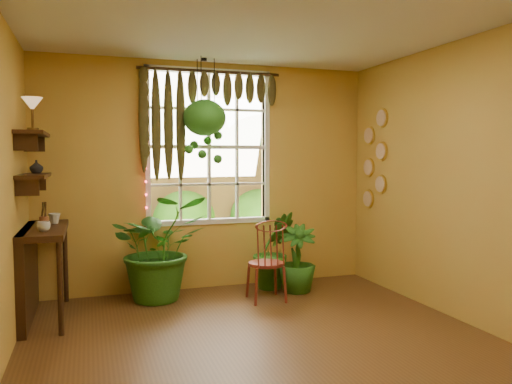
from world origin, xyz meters
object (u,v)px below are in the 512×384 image
windsor_chair (267,274)px  potted_plant_mid (274,250)px  potted_plant_left (160,247)px  counter_ledge (33,263)px  hanging_basket (205,122)px

windsor_chair → potted_plant_mid: bearing=63.1°
potted_plant_left → potted_plant_mid: bearing=1.7°
counter_ledge → windsor_chair: bearing=-3.1°
counter_ledge → hanging_basket: hanging_basket is taller
potted_plant_left → hanging_basket: size_ratio=0.97×
windsor_chair → hanging_basket: (-0.57, 0.54, 1.68)m
windsor_chair → potted_plant_mid: size_ratio=1.12×
hanging_basket → windsor_chair: bearing=-43.4°
windsor_chair → potted_plant_left: potted_plant_left is taller
hanging_basket → potted_plant_left: bearing=-168.4°
counter_ledge → hanging_basket: size_ratio=0.99×
potted_plant_left → windsor_chair: bearing=-20.9°
potted_plant_left → potted_plant_mid: size_ratio=1.26×
potted_plant_left → hanging_basket: bearing=11.6°
potted_plant_mid → hanging_basket: size_ratio=0.76×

